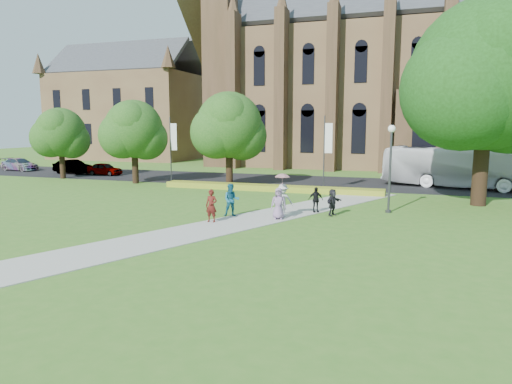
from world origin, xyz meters
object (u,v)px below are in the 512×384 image
(streetlamp, at_px, (391,158))
(car_1, at_px, (73,167))
(tour_coach, at_px, (461,167))
(large_tree, at_px, (487,75))
(pedestrian_0, at_px, (211,206))
(car_2, at_px, (20,164))
(car_0, at_px, (105,169))

(streetlamp, height_order, car_1, streetlamp)
(tour_coach, bearing_deg, car_1, 105.73)
(large_tree, bearing_deg, pedestrian_0, -143.94)
(large_tree, height_order, car_1, large_tree)
(streetlamp, xyz_separation_m, car_1, (-33.47, 12.31, -2.52))
(streetlamp, distance_m, car_2, 44.20)
(car_1, distance_m, pedestrian_0, 30.61)
(streetlamp, height_order, pedestrian_0, streetlamp)
(streetlamp, distance_m, large_tree, 8.73)
(streetlamp, bearing_deg, car_2, 162.24)
(tour_coach, height_order, car_2, tour_coach)
(streetlamp, bearing_deg, pedestrian_0, -146.06)
(car_1, height_order, car_2, car_1)
(car_2, bearing_deg, streetlamp, -100.35)
(large_tree, distance_m, car_1, 40.46)
(pedestrian_0, bearing_deg, large_tree, 35.92)
(streetlamp, relative_size, car_1, 1.14)
(car_0, bearing_deg, tour_coach, -84.34)
(streetlamp, bearing_deg, car_1, 159.80)
(tour_coach, relative_size, pedestrian_0, 7.14)
(large_tree, xyz_separation_m, pedestrian_0, (-14.46, -10.53, -7.44))
(large_tree, distance_m, pedestrian_0, 19.37)
(large_tree, height_order, car_2, large_tree)
(tour_coach, relative_size, car_0, 3.28)
(car_1, height_order, pedestrian_0, pedestrian_0)
(streetlamp, bearing_deg, tour_coach, 68.26)
(car_1, distance_m, car_2, 8.63)
(streetlamp, relative_size, car_2, 1.07)
(large_tree, xyz_separation_m, tour_coach, (-0.23, 8.72, -6.58))
(car_0, xyz_separation_m, car_2, (-12.64, 1.20, 0.05))
(large_tree, relative_size, car_1, 2.88)
(streetlamp, height_order, tour_coach, streetlamp)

